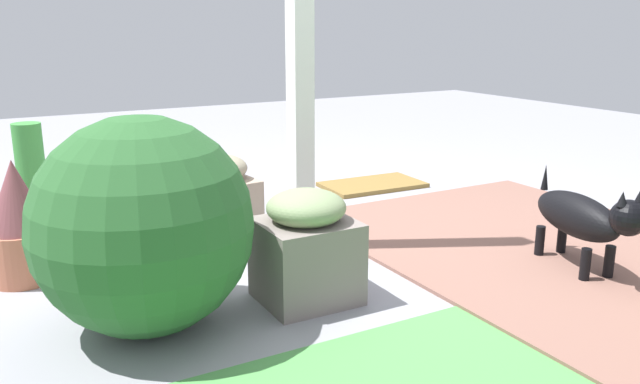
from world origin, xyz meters
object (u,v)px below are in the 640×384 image
porch_pillar (300,13)px  terracotta_pot_spiky (19,224)px  stone_planter_nearest (217,190)px  terracotta_pot_tall (34,193)px  doormat (372,185)px  round_shrub (143,226)px  dog (584,217)px  stone_planter_mid (306,247)px

porch_pillar → terracotta_pot_spiky: porch_pillar is taller
stone_planter_nearest → terracotta_pot_tall: terracotta_pot_tall is taller
doormat → porch_pillar: bearing=40.9°
terracotta_pot_spiky → doormat: size_ratio=0.80×
round_shrub → terracotta_pot_spiky: bearing=-64.0°
round_shrub → terracotta_pot_tall: round_shrub is taller
dog → doormat: bearing=-92.1°
round_shrub → doormat: size_ratio=1.17×
stone_planter_nearest → porch_pillar: bearing=108.0°
round_shrub → terracotta_pot_tall: 1.56m
terracotta_pot_tall → doormat: (-2.26, 0.08, -0.21)m
stone_planter_mid → doormat: 2.05m
stone_planter_mid → doormat: bearing=-131.9°
porch_pillar → terracotta_pot_tall: size_ratio=3.85×
round_shrub → stone_planter_mid: bearing=174.3°
round_shrub → terracotta_pot_spiky: (0.38, -0.78, -0.15)m
terracotta_pot_tall → stone_planter_nearest: bearing=160.1°
stone_planter_nearest → round_shrub: (0.73, 1.18, 0.22)m
terracotta_pot_spiky → round_shrub: bearing=116.0°
dog → porch_pillar: bearing=-43.1°
stone_planter_mid → doormat: (-1.36, -1.51, -0.22)m
stone_planter_mid → terracotta_pot_tall: bearing=-60.5°
doormat → terracotta_pot_spiky: bearing=15.7°
porch_pillar → stone_planter_mid: 1.16m
porch_pillar → terracotta_pot_tall: bearing=-40.6°
stone_planter_nearest → round_shrub: bearing=58.2°
terracotta_pot_spiky → doormat: (-2.40, -0.67, -0.26)m
stone_planter_mid → terracotta_pot_spiky: bearing=-38.9°
porch_pillar → stone_planter_nearest: size_ratio=5.04×
terracotta_pot_spiky → dog: bearing=152.7°
stone_planter_mid → terracotta_pot_tall: (0.90, -1.59, -0.01)m
round_shrub → dog: round_shrub is taller
round_shrub → terracotta_pot_spiky: size_ratio=1.47×
porch_pillar → stone_planter_nearest: porch_pillar is taller
stone_planter_mid → doormat: size_ratio=0.68×
stone_planter_mid → round_shrub: bearing=-5.7°
porch_pillar → round_shrub: bearing=28.7°
terracotta_pot_tall → round_shrub: bearing=98.9°
stone_planter_mid → terracotta_pot_tall: size_ratio=0.78×
dog → doormat: (-0.07, -1.88, -0.26)m
porch_pillar → stone_planter_mid: porch_pillar is taller
doormat → dog: bearing=87.9°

